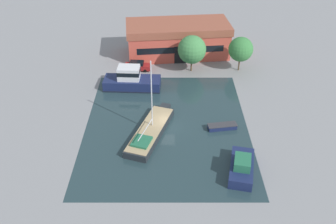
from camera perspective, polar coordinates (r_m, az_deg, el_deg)
name	(u,v)px	position (r m, az deg, el deg)	size (l,w,h in m)	color
ground_plane	(168,126)	(54.63, -0.01, -2.16)	(440.00, 440.00, 0.00)	gray
water_canal	(168,126)	(54.63, -0.01, -2.16)	(23.46, 29.52, 0.01)	#23383D
warehouse_building	(179,39)	(74.90, 1.75, 11.11)	(20.73, 10.93, 6.33)	#C64C3D
quay_tree_near_building	(194,50)	(67.78, 3.92, 9.46)	(5.09, 5.09, 6.78)	brown
quay_tree_by_water	(242,49)	(69.12, 11.27, 9.33)	(4.43, 4.43, 6.40)	brown
parked_car	(139,66)	(69.62, -4.42, 7.05)	(4.93, 2.23, 1.69)	maroon
sailboat_moored	(152,131)	(52.78, -2.45, -2.87)	(6.79, 13.10, 11.10)	#23282D
motor_cruiser	(133,80)	(63.67, -5.38, 4.84)	(9.78, 4.21, 3.91)	#19234C
small_dinghy	(224,127)	(54.48, 8.48, -2.23)	(4.40, 2.00, 0.72)	#19234C
cabin_boat	(243,167)	(47.31, 11.37, -8.23)	(4.13, 6.99, 2.50)	#19234C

